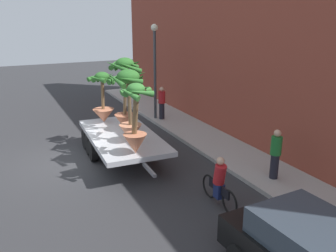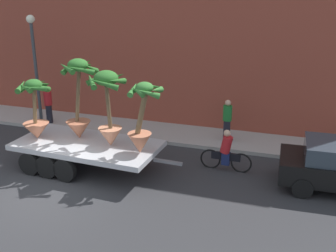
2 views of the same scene
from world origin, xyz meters
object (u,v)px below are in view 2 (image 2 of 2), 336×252
potted_palm_front (108,106)px  potted_palm_extra (79,101)px  pedestrian_far_left (48,104)px  potted_palm_middle (142,121)px  street_lamp (35,56)px  pedestrian_near_gate (227,119)px  potted_palm_rear (36,112)px  flatbed_trailer (82,148)px  cyclist (226,152)px

potted_palm_front → potted_palm_extra: size_ratio=0.91×
potted_palm_extra → pedestrian_far_left: potted_palm_extra is taller
potted_palm_middle → street_lamp: street_lamp is taller
pedestrian_near_gate → street_lamp: size_ratio=0.35×
potted_palm_rear → street_lamp: (-2.26, 3.40, 1.25)m
potted_palm_rear → potted_palm_middle: (4.06, -0.09, 0.11)m
potted_palm_rear → potted_palm_front: 2.79m
street_lamp → potted_palm_front: bearing=-32.8°
potted_palm_rear → potted_palm_extra: 1.60m
flatbed_trailer → cyclist: (4.92, 1.37, -0.09)m
flatbed_trailer → potted_palm_extra: size_ratio=2.12×
potted_palm_front → pedestrian_near_gate: 5.29m
potted_palm_extra → pedestrian_near_gate: bearing=37.4°
potted_palm_middle → pedestrian_near_gate: (2.06, 4.11, -1.05)m
flatbed_trailer → pedestrian_far_left: (-3.63, 3.48, 0.29)m
pedestrian_far_left → street_lamp: street_lamp is taller
potted_palm_extra → pedestrian_near_gate: size_ratio=1.69×
flatbed_trailer → pedestrian_near_gate: size_ratio=3.58×
street_lamp → potted_palm_middle: bearing=-28.9°
cyclist → pedestrian_far_left: 8.81m
potted_palm_extra → pedestrian_far_left: bearing=137.5°
cyclist → pedestrian_near_gate: 2.55m
pedestrian_far_left → pedestrian_near_gate: bearing=2.6°
potted_palm_middle → street_lamp: size_ratio=0.50×
potted_palm_middle → pedestrian_near_gate: 4.72m
cyclist → pedestrian_far_left: bearing=166.1°
potted_palm_extra → cyclist: bearing=11.8°
cyclist → potted_palm_middle: bearing=-146.9°
flatbed_trailer → potted_palm_middle: potted_palm_middle is taller
potted_palm_front → cyclist: 4.40m
flatbed_trailer → cyclist: size_ratio=3.33×
pedestrian_far_left → flatbed_trailer: bearing=-43.8°
potted_palm_front → street_lamp: (-5.01, 3.23, 0.82)m
potted_palm_middle → potted_palm_front: 1.38m
potted_palm_middle → cyclist: (2.49, 1.63, -1.42)m
street_lamp → potted_palm_extra: bearing=-38.1°
potted_palm_middle → pedestrian_far_left: bearing=148.2°
potted_palm_extra → potted_palm_middle: bearing=-12.3°
potted_palm_rear → street_lamp: 4.27m
potted_palm_extra → street_lamp: 4.83m
potted_palm_rear → potted_palm_extra: potted_palm_extra is taller
potted_palm_extra → pedestrian_near_gate: (4.64, 3.55, -1.34)m
potted_palm_rear → potted_palm_front: size_ratio=0.83×
flatbed_trailer → cyclist: 5.10m
potted_palm_middle → cyclist: 3.30m
flatbed_trailer → cyclist: cyclist is taller
potted_palm_middle → flatbed_trailer: bearing=173.8°
potted_palm_front → street_lamp: bearing=147.2°
flatbed_trailer → pedestrian_far_left: 5.04m
cyclist → pedestrian_far_left: pedestrian_far_left is taller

